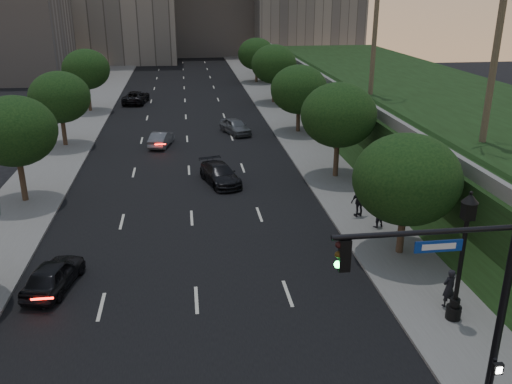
{
  "coord_description": "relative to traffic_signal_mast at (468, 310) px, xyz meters",
  "views": [
    {
      "loc": [
        -0.14,
        -15.35,
        12.58
      ],
      "look_at": [
        3.04,
        8.35,
        3.6
      ],
      "focal_mm": 38.0,
      "sensor_mm": 36.0,
      "label": 1
    }
  ],
  "objects": [
    {
      "name": "tree_left_d",
      "position": [
        -18.24,
        47.54,
        0.9
      ],
      "size": [
        5.0,
        5.0,
        6.71
      ],
      "color": "#38281C",
      "rests_on": "ground"
    },
    {
      "name": "pedestrian_b",
      "position": [
        2.27,
        13.65,
        -2.76
      ],
      "size": [
        0.86,
        0.75,
        1.52
      ],
      "primitive_type": "imported",
      "rotation": [
        0.0,
        0.0,
        3.4
      ],
      "color": "black",
      "rests_on": "sidewalk_right"
    },
    {
      "name": "traffic_signal_mast",
      "position": [
        0.0,
        0.0,
        0.0
      ],
      "size": [
        5.68,
        0.56,
        7.0
      ],
      "color": "black",
      "rests_on": "ground"
    },
    {
      "name": "tree_right_d",
      "position": [
        2.36,
        49.54,
        0.84
      ],
      "size": [
        5.2,
        5.2,
        6.74
      ],
      "color": "#38281C",
      "rests_on": "ground"
    },
    {
      "name": "tree_left_c",
      "position": [
        -18.24,
        33.54,
        0.53
      ],
      "size": [
        5.0,
        5.0,
        6.34
      ],
      "color": "#38281C",
      "rests_on": "ground"
    },
    {
      "name": "pedestrian_c",
      "position": [
        1.74,
        15.24,
        -2.58
      ],
      "size": [
        1.19,
        0.73,
        1.89
      ],
      "primitive_type": "imported",
      "rotation": [
        0.0,
        0.0,
        3.4
      ],
      "color": "black",
      "rests_on": "sidewalk_right"
    },
    {
      "name": "sedan_far_right",
      "position": [
        -3.47,
        35.87,
        -2.96
      ],
      "size": [
        3.02,
        4.52,
        1.43
      ],
      "primitive_type": "imported",
      "rotation": [
        0.0,
        0.0,
        0.35
      ],
      "color": "#565A5E",
      "rests_on": "ground"
    },
    {
      "name": "tree_right_a",
      "position": [
        2.36,
        10.54,
        0.35
      ],
      "size": [
        5.2,
        5.2,
        6.24
      ],
      "color": "#38281C",
      "rests_on": "ground"
    },
    {
      "name": "sedan_far_left",
      "position": [
        -13.6,
        51.7,
        -2.95
      ],
      "size": [
        3.16,
        5.52,
        1.45
      ],
      "primitive_type": "imported",
      "rotation": [
        0.0,
        0.0,
        2.99
      ],
      "color": "black",
      "rests_on": "ground"
    },
    {
      "name": "sedan_near_left",
      "position": [
        -14.18,
        9.39,
        -2.99
      ],
      "size": [
        2.45,
        4.28,
        1.37
      ],
      "primitive_type": "imported",
      "rotation": [
        0.0,
        0.0,
        2.92
      ],
      "color": "black",
      "rests_on": "ground"
    },
    {
      "name": "ground",
      "position": [
        -7.94,
        2.54,
        -3.67
      ],
      "size": [
        160.0,
        160.0,
        0.0
      ],
      "primitive_type": "plane",
      "color": "black",
      "rests_on": "ground"
    },
    {
      "name": "sedan_near_right",
      "position": [
        -5.84,
        22.41,
        -3.0
      ],
      "size": [
        3.05,
        4.96,
        1.34
      ],
      "primitive_type": "imported",
      "rotation": [
        0.0,
        0.0,
        0.27
      ],
      "color": "black",
      "rests_on": "ground"
    },
    {
      "name": "sidewalk_left",
      "position": [
        -18.19,
        32.54,
        -3.6
      ],
      "size": [
        4.5,
        140.0,
        0.15
      ],
      "primitive_type": "cube",
      "color": "slate",
      "rests_on": "ground"
    },
    {
      "name": "road_surface",
      "position": [
        -7.94,
        32.54,
        -3.66
      ],
      "size": [
        16.0,
        140.0,
        0.02
      ],
      "primitive_type": "cube",
      "color": "black",
      "rests_on": "ground"
    },
    {
      "name": "sedan_mid_left",
      "position": [
        -10.14,
        32.52,
        -3.03
      ],
      "size": [
        2.19,
        4.08,
        1.28
      ],
      "primitive_type": "imported",
      "rotation": [
        0.0,
        0.0,
        2.91
      ],
      "color": "slate",
      "rests_on": "ground"
    },
    {
      "name": "sidewalk_right",
      "position": [
        2.31,
        32.54,
        -3.6
      ],
      "size": [
        4.5,
        140.0,
        0.15
      ],
      "primitive_type": "cube",
      "color": "slate",
      "rests_on": "ground"
    },
    {
      "name": "tree_right_c",
      "position": [
        2.36,
        35.54,
        0.35
      ],
      "size": [
        5.2,
        5.2,
        6.24
      ],
      "color": "#38281C",
      "rests_on": "ground"
    },
    {
      "name": "parapet_wall",
      "position": [
        5.56,
        30.54,
        0.68
      ],
      "size": [
        0.35,
        90.0,
        0.7
      ],
      "primitive_type": "cube",
      "color": "slate",
      "rests_on": "embankment"
    },
    {
      "name": "tree_right_b",
      "position": [
        2.36,
        22.54,
        0.84
      ],
      "size": [
        5.2,
        5.2,
        6.74
      ],
      "color": "#38281C",
      "rests_on": "ground"
    },
    {
      "name": "pedestrian_a",
      "position": [
        2.44,
        5.5,
        -2.68
      ],
      "size": [
        0.7,
        0.55,
        1.69
      ],
      "primitive_type": "imported",
      "rotation": [
        0.0,
        0.0,
        3.39
      ],
      "color": "black",
      "rests_on": "sidewalk_right"
    },
    {
      "name": "tree_right_e",
      "position": [
        2.36,
        64.54,
        0.35
      ],
      "size": [
        5.2,
        5.2,
        6.24
      ],
      "color": "#38281C",
      "rests_on": "ground"
    },
    {
      "name": "tree_left_b",
      "position": [
        -18.24,
        20.54,
        0.9
      ],
      "size": [
        5.0,
        5.0,
        6.71
      ],
      "color": "#38281C",
      "rests_on": "ground"
    },
    {
      "name": "embankment",
      "position": [
        14.06,
        30.54,
        -1.67
      ],
      "size": [
        18.0,
        90.0,
        4.0
      ],
      "primitive_type": "cube",
      "color": "black",
      "rests_on": "ground"
    },
    {
      "name": "street_lamp",
      "position": [
        2.26,
        4.59,
        -1.04
      ],
      "size": [
        0.64,
        0.64,
        5.62
      ],
      "color": "black",
      "rests_on": "ground"
    }
  ]
}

